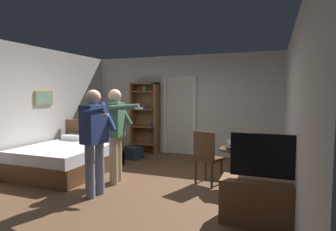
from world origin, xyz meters
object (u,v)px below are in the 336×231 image
side_table (237,161)px  person_striped_shirt (116,129)px  bookshelf (145,115)px  person_blue_shirt (95,135)px  bed (70,157)px  tv_flatscreen (268,198)px  bottle_on_table (245,143)px  suitcase_dark (132,153)px  laptop (236,146)px  wooden_chair (207,156)px

side_table → person_striped_shirt: size_ratio=0.40×
bookshelf → person_blue_shirt: (0.70, -3.38, -0.06)m
person_blue_shirt → bookshelf: bearing=101.8°
bed → person_blue_shirt: 1.84m
tv_flatscreen → person_striped_shirt: size_ratio=0.68×
bottle_on_table → suitcase_dark: size_ratio=0.59×
laptop → person_striped_shirt: bearing=-168.0°
side_table → person_striped_shirt: 2.26m
bed → side_table: bed is taller
bookshelf → person_striped_shirt: size_ratio=1.13×
tv_flatscreen → bottle_on_table: (-0.40, 1.21, 0.48)m
bottle_on_table → person_blue_shirt: size_ratio=0.17×
bed → person_blue_shirt: bearing=-36.5°
tv_flatscreen → bookshelf: bearing=134.0°
side_table → bottle_on_table: 0.39m
bed → person_striped_shirt: person_striped_shirt is taller
bottle_on_table → wooden_chair: 0.73m
bookshelf → side_table: (2.80, -2.17, -0.58)m
bookshelf → person_striped_shirt: (0.66, -2.67, -0.05)m
bed → bookshelf: size_ratio=1.00×
bed → side_table: (3.47, 0.20, 0.17)m
bookshelf → laptop: size_ratio=4.86×
bottle_on_table → wooden_chair: bottle_on_table is taller
side_table → wooden_chair: wooden_chair is taller
wooden_chair → person_striped_shirt: bearing=-164.6°
laptop → person_striped_shirt: 2.19m
bookshelf → person_striped_shirt: 2.75m
side_table → wooden_chair: size_ratio=0.71×
side_table → person_blue_shirt: bearing=-150.0°
bookshelf → suitcase_dark: (0.01, -0.85, -0.90)m
wooden_chair → person_striped_shirt: person_striped_shirt is taller
laptop → suitcase_dark: bearing=153.8°
person_blue_shirt → person_striped_shirt: size_ratio=0.99×
bed → tv_flatscreen: size_ratio=1.67×
bed → bookshelf: bearing=74.3°
bookshelf → laptop: 3.57m
bookshelf → bottle_on_table: 3.71m
bed → suitcase_dark: size_ratio=3.91×
person_blue_shirt → suitcase_dark: person_blue_shirt is taller
side_table → person_striped_shirt: (-2.14, -0.49, 0.54)m
tv_flatscreen → suitcase_dark: 4.24m
bookshelf → wooden_chair: 3.22m
person_striped_shirt → tv_flatscreen: bearing=-16.6°
laptop → person_striped_shirt: size_ratio=0.23×
bottle_on_table → person_striped_shirt: (-2.28, -0.41, 0.18)m
suitcase_dark → person_blue_shirt: bearing=-62.6°
bookshelf → person_blue_shirt: bearing=-78.2°
bookshelf → person_blue_shirt: bookshelf is taller
bed → wooden_chair: (2.94, 0.15, 0.24)m
wooden_chair → suitcase_dark: size_ratio=1.96×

